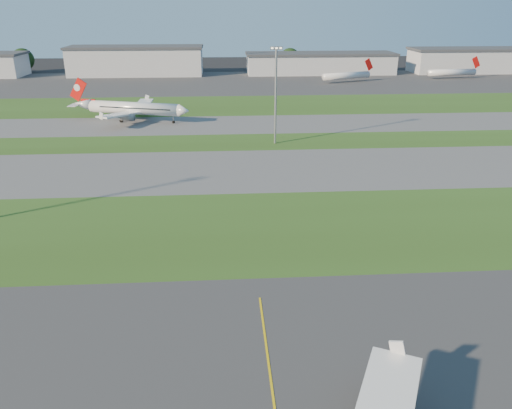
{
  "coord_description": "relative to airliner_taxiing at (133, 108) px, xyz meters",
  "views": [
    {
      "loc": [
        0.75,
        -26.17,
        36.09
      ],
      "look_at": [
        5.55,
        45.74,
        7.0
      ],
      "focal_mm": 35.0,
      "sensor_mm": 36.0,
      "label": 1
    }
  ],
  "objects": [
    {
      "name": "grass_strip_a",
      "position": [
        28.51,
        -87.08,
        -4.23
      ],
      "size": [
        300.0,
        34.0,
        0.01
      ],
      "primitive_type": "cube",
      "color": "#2C4918",
      "rests_on": "ground"
    },
    {
      "name": "taxiway_a",
      "position": [
        28.51,
        -54.08,
        -4.23
      ],
      "size": [
        300.0,
        32.0,
        0.01
      ],
      "primitive_type": "cube",
      "color": "#515154",
      "rests_on": "ground"
    },
    {
      "name": "grass_strip_b",
      "position": [
        28.51,
        -29.08,
        -4.23
      ],
      "size": [
        300.0,
        18.0,
        0.01
      ],
      "primitive_type": "cube",
      "color": "#2C4918",
      "rests_on": "ground"
    },
    {
      "name": "taxiway_b",
      "position": [
        28.51,
        -7.08,
        -4.23
      ],
      "size": [
        300.0,
        26.0,
        0.01
      ],
      "primitive_type": "cube",
      "color": "#515154",
      "rests_on": "ground"
    },
    {
      "name": "grass_strip_c",
      "position": [
        28.51,
        25.92,
        -4.23
      ],
      "size": [
        300.0,
        40.0,
        0.01
      ],
      "primitive_type": "cube",
      "color": "#2C4918",
      "rests_on": "ground"
    },
    {
      "name": "apron_far",
      "position": [
        28.51,
        85.92,
        -4.23
      ],
      "size": [
        400.0,
        80.0,
        0.01
      ],
      "primitive_type": "cube",
      "color": "#333335",
      "rests_on": "ground"
    },
    {
      "name": "airliner_taxiing",
      "position": [
        0.0,
        0.0,
        0.0
      ],
      "size": [
        37.46,
        31.56,
        12.06
      ],
      "rotation": [
        0.0,
        0.0,
        2.84
      ],
      "color": "silver",
      "rests_on": "ground"
    },
    {
      "name": "mini_jet_near",
      "position": [
        90.46,
        82.06,
        -0.95
      ],
      "size": [
        27.39,
        12.1,
        9.48
      ],
      "rotation": [
        0.0,
        0.0,
        0.36
      ],
      "color": "silver",
      "rests_on": "ground"
    },
    {
      "name": "mini_jet_far",
      "position": [
        147.66,
        90.98,
        -0.95
      ],
      "size": [
        28.59,
        6.25,
        9.48
      ],
      "rotation": [
        0.0,
        0.0,
        0.12
      ],
      "color": "silver",
      "rests_on": "ground"
    },
    {
      "name": "light_mast_centre",
      "position": [
        43.51,
        -31.08,
        10.58
      ],
      "size": [
        3.2,
        0.7,
        25.8
      ],
      "color": "gray",
      "rests_on": "ground"
    },
    {
      "name": "hangar_west",
      "position": [
        -16.49,
        115.92,
        3.4
      ],
      "size": [
        71.4,
        23.0,
        15.2
      ],
      "color": "#ACAFB4",
      "rests_on": "ground"
    },
    {
      "name": "hangar_east",
      "position": [
        83.51,
        115.92,
        1.4
      ],
      "size": [
        81.6,
        23.0,
        11.2
      ],
      "color": "#ACAFB4",
      "rests_on": "ground"
    },
    {
      "name": "hangar_far_east",
      "position": [
        183.51,
        115.92,
        2.4
      ],
      "size": [
        96.9,
        23.0,
        13.2
      ],
      "color": "#ACAFB4",
      "rests_on": "ground"
    },
    {
      "name": "tree_west",
      "position": [
        -81.49,
        130.92,
        2.9
      ],
      "size": [
        12.1,
        12.1,
        13.2
      ],
      "color": "black",
      "rests_on": "ground"
    },
    {
      "name": "tree_mid_west",
      "position": [
        8.51,
        126.92,
        1.6
      ],
      "size": [
        9.9,
        9.9,
        10.8
      ],
      "color": "black",
      "rests_on": "ground"
    },
    {
      "name": "tree_mid_east",
      "position": [
        68.51,
        129.92,
        2.58
      ],
      "size": [
        11.55,
        11.55,
        12.6
      ],
      "color": "black",
      "rests_on": "ground"
    },
    {
      "name": "tree_east",
      "position": [
        143.51,
        127.92,
        1.93
      ],
      "size": [
        10.45,
        10.45,
        11.4
      ],
      "color": "black",
      "rests_on": "ground"
    }
  ]
}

